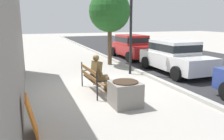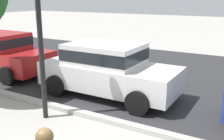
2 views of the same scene
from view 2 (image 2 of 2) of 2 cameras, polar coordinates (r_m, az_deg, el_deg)
name	(u,v)px [view 2 (image 2 of 2)]	position (r m, az deg, el deg)	size (l,w,h in m)	color
street_surface	(183,77)	(10.33, 14.75, -1.39)	(60.00, 9.00, 0.01)	#2D2D30
curb_stone	(126,125)	(6.27, 3.05, -11.49)	(60.00, 0.20, 0.12)	#B2AFA8
parked_car_red	(0,52)	(11.13, -22.55, 3.55)	(4.11, 1.94, 1.56)	#B21E1E
parked_car_white	(108,68)	(7.96, -0.95, 0.42)	(4.11, 1.94, 1.56)	silver
lamp_post	(38,12)	(6.34, -15.28, 11.78)	(0.32, 0.32, 3.90)	black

